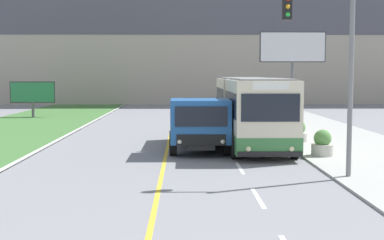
{
  "coord_description": "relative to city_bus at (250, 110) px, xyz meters",
  "views": [
    {
      "loc": [
        0.71,
        -6.45,
        3.36
      ],
      "look_at": [
        1.1,
        16.27,
        1.4
      ],
      "focal_mm": 50.0,
      "sensor_mm": 36.0,
      "label": 1
    }
  ],
  "objects": [
    {
      "name": "apartment_block_background",
      "position": [
        -3.96,
        37.0,
        9.29
      ],
      "size": [
        80.0,
        8.04,
        21.81
      ],
      "color": "#A89E8E",
      "rests_on": "ground_plane"
    },
    {
      "name": "city_bus",
      "position": [
        0.0,
        0.0,
        0.0
      ],
      "size": [
        2.64,
        12.15,
        3.18
      ],
      "color": "beige",
      "rests_on": "ground_plane"
    },
    {
      "name": "dump_truck",
      "position": [
        -2.53,
        -2.63,
        -0.42
      ],
      "size": [
        2.54,
        6.73,
        2.31
      ],
      "color": "black",
      "rests_on": "ground_plane"
    },
    {
      "name": "car_distant",
      "position": [
        0.21,
        16.61,
        -0.93
      ],
      "size": [
        1.8,
        4.3,
        1.45
      ],
      "color": "#2D4784",
      "rests_on": "ground_plane"
    },
    {
      "name": "traffic_light_mast",
      "position": [
        1.45,
        -8.83,
        2.34
      ],
      "size": [
        2.28,
        0.32,
        6.25
      ],
      "color": "slate",
      "rests_on": "ground_plane"
    },
    {
      "name": "billboard_large",
      "position": [
        5.85,
        18.68,
        3.71
      ],
      "size": [
        5.47,
        0.24,
        6.85
      ],
      "color": "#59595B",
      "rests_on": "ground_plane"
    },
    {
      "name": "billboard_small",
      "position": [
        -14.9,
        15.94,
        0.27
      ],
      "size": [
        3.5,
        0.24,
        2.79
      ],
      "color": "#59595B",
      "rests_on": "ground_plane"
    },
    {
      "name": "planter_round_near",
      "position": [
        2.37,
        -4.48,
        -1.07
      ],
      "size": [
        0.88,
        0.88,
        1.06
      ],
      "color": "#B7B2A8",
      "rests_on": "sidewalk_right"
    },
    {
      "name": "planter_round_second",
      "position": [
        2.33,
        0.08,
        -1.07
      ],
      "size": [
        0.97,
        0.97,
        1.08
      ],
      "color": "#B7B2A8",
      "rests_on": "sidewalk_right"
    }
  ]
}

